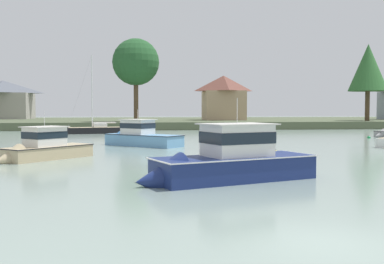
{
  "coord_description": "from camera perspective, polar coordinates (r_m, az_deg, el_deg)",
  "views": [
    {
      "loc": [
        -4.61,
        -10.76,
        3.34
      ],
      "look_at": [
        0.88,
        36.25,
        0.96
      ],
      "focal_mm": 42.53,
      "sensor_mm": 36.0,
      "label": 1
    }
  ],
  "objects": [
    {
      "name": "mooring_buoy_green",
      "position": [
        55.88,
        21.3,
        -0.67
      ],
      "size": [
        0.39,
        0.39,
        0.44
      ],
      "color": "#1E8C47",
      "rests_on": "ground"
    },
    {
      "name": "far_shore_bank",
      "position": [
        94.8,
        -3.87,
        1.23
      ],
      "size": [
        164.16,
        45.89,
        1.25
      ],
      "primitive_type": "cube",
      "color": "#4C563D",
      "rests_on": "ground"
    },
    {
      "name": "cruiser_navy",
      "position": [
        21.13,
        3.66,
        -4.51
      ],
      "size": [
        9.14,
        5.42,
        4.79
      ],
      "color": "navy",
      "rests_on": "ground"
    },
    {
      "name": "cruiser_sand",
      "position": [
        31.65,
        -18.53,
        -2.37
      ],
      "size": [
        6.16,
        6.6,
        4.05
      ],
      "color": "tan",
      "rests_on": "ground"
    },
    {
      "name": "dinghy_wood",
      "position": [
        47.87,
        5.11,
        -0.99
      ],
      "size": [
        3.12,
        1.74,
        0.44
      ],
      "color": "brown",
      "rests_on": "ground"
    },
    {
      "name": "cruiser_skyblue",
      "position": [
        42.18,
        -7.0,
        -0.95
      ],
      "size": [
        7.95,
        7.51,
        4.19
      ],
      "color": "#669ECC",
      "rests_on": "ground"
    },
    {
      "name": "cottage_hillside",
      "position": [
        88.44,
        3.97,
        4.4
      ],
      "size": [
        8.17,
        7.88,
        8.59
      ],
      "color": "tan",
      "rests_on": "far_shore_bank"
    },
    {
      "name": "ground_plane",
      "position": [
        12.17,
        16.32,
        -13.16
      ],
      "size": [
        400.0,
        400.0,
        0.0
      ],
      "primitive_type": "plane",
      "color": "gray"
    },
    {
      "name": "shore_tree_far_left",
      "position": [
        77.47,
        -7.06,
        8.66
      ],
      "size": [
        7.83,
        7.83,
        13.9
      ],
      "color": "brown",
      "rests_on": "far_shore_bank"
    },
    {
      "name": "mooring_buoy_yellow",
      "position": [
        34.97,
        10.45,
        -2.54
      ],
      "size": [
        0.35,
        0.35,
        0.4
      ],
      "color": "yellow",
      "rests_on": "ground"
    },
    {
      "name": "cottage_behind_trees",
      "position": [
        107.04,
        -22.59,
        3.84
      ],
      "size": [
        12.5,
        9.72,
        8.32
      ],
      "color": "#9E998E",
      "rests_on": "far_shore_bank"
    },
    {
      "name": "mooring_buoy_red",
      "position": [
        66.46,
        -4.86,
        0.04
      ],
      "size": [
        0.33,
        0.33,
        0.38
      ],
      "color": "red",
      "rests_on": "ground"
    },
    {
      "name": "shore_tree_left_mid",
      "position": [
        96.61,
        4.52,
        5.34
      ],
      "size": [
        3.67,
        3.67,
        8.23
      ],
      "color": "brown",
      "rests_on": "far_shore_bank"
    },
    {
      "name": "sailboat_black",
      "position": [
        63.8,
        -11.79,
        0.04
      ],
      "size": [
        8.4,
        3.76,
        11.26
      ],
      "color": "black",
      "rests_on": "ground"
    },
    {
      "name": "dinghy_maroon",
      "position": [
        64.42,
        5.51,
        0.04
      ],
      "size": [
        4.08,
        2.54,
        0.66
      ],
      "color": "maroon",
      "rests_on": "ground"
    },
    {
      "name": "shore_tree_inland_b",
      "position": [
        88.51,
        21.21,
        7.5
      ],
      "size": [
        6.91,
        6.91,
        13.82
      ],
      "color": "brown",
      "rests_on": "far_shore_bank"
    }
  ]
}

